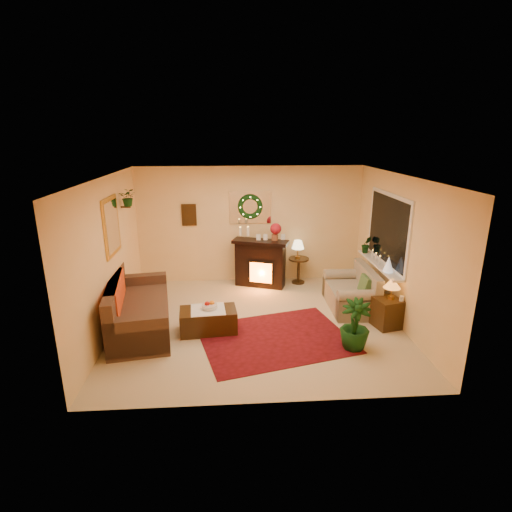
{
  "coord_description": "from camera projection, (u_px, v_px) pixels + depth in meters",
  "views": [
    {
      "loc": [
        -0.48,
        -6.51,
        3.27
      ],
      "look_at": [
        0.0,
        0.35,
        1.15
      ],
      "focal_mm": 28.0,
      "sensor_mm": 36.0,
      "label": 1
    }
  ],
  "objects": [
    {
      "name": "window_sill",
      "position": [
        379.0,
        264.0,
        7.63
      ],
      "size": [
        0.22,
        1.86,
        0.04
      ],
      "primitive_type": "cube",
      "color": "white",
      "rests_on": "wall_right"
    },
    {
      "name": "window_frame",
      "position": [
        388.0,
        230.0,
        7.43
      ],
      "size": [
        0.03,
        1.86,
        1.36
      ],
      "primitive_type": "cube",
      "color": "white",
      "rests_on": "wall_right"
    },
    {
      "name": "wall_art",
      "position": [
        189.0,
        215.0,
        8.78
      ],
      "size": [
        0.32,
        0.03,
        0.48
      ],
      "primitive_type": "cube",
      "color": "#381E11",
      "rests_on": "wall_back"
    },
    {
      "name": "mantel_candle_a",
      "position": [
        240.0,
        231.0,
        8.53
      ],
      "size": [
        0.06,
        0.06,
        0.18
      ],
      "primitive_type": "cylinder",
      "color": "beige",
      "rests_on": "fireplace"
    },
    {
      "name": "wall_right",
      "position": [
        400.0,
        251.0,
        6.98
      ],
      "size": [
        4.5,
        4.5,
        0.0
      ],
      "primitive_type": "plane",
      "color": "#EFD88C",
      "rests_on": "ground"
    },
    {
      "name": "end_table_square",
      "position": [
        387.0,
        312.0,
        6.98
      ],
      "size": [
        0.51,
        0.51,
        0.52
      ],
      "primitive_type": "cube",
      "rotation": [
        0.0,
        0.0,
        0.24
      ],
      "color": "#54371C",
      "rests_on": "floor"
    },
    {
      "name": "fireplace",
      "position": [
        260.0,
        262.0,
        8.8
      ],
      "size": [
        1.12,
        0.68,
        0.98
      ],
      "primitive_type": "cube",
      "rotation": [
        0.0,
        0.0,
        -0.34
      ],
      "color": "black",
      "rests_on": "floor"
    },
    {
      "name": "fruit_bowl",
      "position": [
        210.0,
        306.0,
        6.8
      ],
      "size": [
        0.27,
        0.27,
        0.06
      ],
      "primitive_type": "cylinder",
      "color": "silver",
      "rests_on": "coffee_table"
    },
    {
      "name": "hanging_plant",
      "position": [
        129.0,
        206.0,
        7.47
      ],
      "size": [
        0.33,
        0.28,
        0.36
      ],
      "primitive_type": "imported",
      "color": "#194719",
      "rests_on": "wall_left"
    },
    {
      "name": "floor",
      "position": [
        257.0,
        322.0,
        7.2
      ],
      "size": [
        5.0,
        5.0,
        0.0
      ],
      "primitive_type": "plane",
      "color": "beige",
      "rests_on": "ground"
    },
    {
      "name": "window_glass",
      "position": [
        387.0,
        230.0,
        7.43
      ],
      "size": [
        0.02,
        1.7,
        1.22
      ],
      "primitive_type": "cube",
      "color": "black",
      "rests_on": "wall_right"
    },
    {
      "name": "sill_plant",
      "position": [
        367.0,
        244.0,
        8.24
      ],
      "size": [
        0.26,
        0.21,
        0.47
      ],
      "primitive_type": "imported",
      "color": "#14390E",
      "rests_on": "window_sill"
    },
    {
      "name": "mantel_mirror",
      "position": [
        250.0,
        207.0,
        8.83
      ],
      "size": [
        0.92,
        0.02,
        0.72
      ],
      "primitive_type": "cube",
      "color": "white",
      "rests_on": "wall_back"
    },
    {
      "name": "ceiling",
      "position": [
        257.0,
        177.0,
        6.44
      ],
      "size": [
        5.0,
        5.0,
        0.0
      ],
      "primitive_type": "plane",
      "color": "white",
      "rests_on": "ground"
    },
    {
      "name": "mini_tree",
      "position": [
        388.0,
        264.0,
        7.11
      ],
      "size": [
        0.18,
        0.18,
        0.27
      ],
      "primitive_type": "cone",
      "color": "white",
      "rests_on": "window_sill"
    },
    {
      "name": "lamp_cream",
      "position": [
        298.0,
        246.0,
        8.84
      ],
      "size": [
        0.27,
        0.27,
        0.42
      ],
      "primitive_type": "cone",
      "color": "#FCE5A6",
      "rests_on": "side_table_round"
    },
    {
      "name": "loveseat",
      "position": [
        351.0,
        287.0,
        7.72
      ],
      "size": [
        0.82,
        1.38,
        0.79
      ],
      "primitive_type": "cube",
      "rotation": [
        0.0,
        0.0,
        -0.02
      ],
      "color": "gray",
      "rests_on": "floor"
    },
    {
      "name": "mantel_candle_b",
      "position": [
        248.0,
        231.0,
        8.54
      ],
      "size": [
        0.06,
        0.06,
        0.19
      ],
      "primitive_type": "cylinder",
      "color": "silver",
      "rests_on": "fireplace"
    },
    {
      "name": "wall_left",
      "position": [
        108.0,
        257.0,
        6.65
      ],
      "size": [
        4.5,
        4.5,
        0.0
      ],
      "primitive_type": "plane",
      "color": "#EFD88C",
      "rests_on": "ground"
    },
    {
      "name": "wall_front",
      "position": [
        271.0,
        309.0,
        4.67
      ],
      "size": [
        5.0,
        5.0,
        0.0
      ],
      "primitive_type": "plane",
      "color": "#EFD88C",
      "rests_on": "ground"
    },
    {
      "name": "side_table_round",
      "position": [
        298.0,
        269.0,
        9.03
      ],
      "size": [
        0.47,
        0.47,
        0.59
      ],
      "primitive_type": "cylinder",
      "rotation": [
        0.0,
        0.0,
        0.03
      ],
      "color": "#472916",
      "rests_on": "floor"
    },
    {
      "name": "sofa",
      "position": [
        140.0,
        305.0,
        6.87
      ],
      "size": [
        1.27,
        2.26,
        0.92
      ],
      "primitive_type": "cube",
      "rotation": [
        0.0,
        0.0,
        0.16
      ],
      "color": "#4E261B",
      "rests_on": "floor"
    },
    {
      "name": "lamp_tiffany",
      "position": [
        392.0,
        287.0,
        6.85
      ],
      "size": [
        0.29,
        0.29,
        0.42
      ],
      "primitive_type": "cone",
      "color": "orange",
      "rests_on": "end_table_square"
    },
    {
      "name": "floor_palm",
      "position": [
        355.0,
        322.0,
        6.21
      ],
      "size": [
        1.65,
        1.65,
        2.45
      ],
      "primitive_type": "imported",
      "rotation": [
        0.0,
        0.0,
        -0.23
      ],
      "color": "#2A5D32",
      "rests_on": "floor"
    },
    {
      "name": "wall_back",
      "position": [
        250.0,
        225.0,
        8.96
      ],
      "size": [
        5.0,
        5.0,
        0.0
      ],
      "primitive_type": "plane",
      "color": "#EFD88C",
      "rests_on": "ground"
    },
    {
      "name": "coffee_table",
      "position": [
        208.0,
        320.0,
        6.83
      ],
      "size": [
        1.0,
        0.61,
        0.4
      ],
      "primitive_type": "cube",
      "rotation": [
        0.0,
        0.0,
        0.09
      ],
      "color": "#503318",
      "rests_on": "floor"
    },
    {
      "name": "gold_mirror",
      "position": [
        111.0,
        226.0,
        6.81
      ],
      "size": [
        0.03,
        0.84,
        1.0
      ],
      "primitive_type": "cube",
      "color": "gold",
      "rests_on": "wall_left"
    },
    {
      "name": "poinsettia",
      "position": [
        276.0,
        229.0,
        8.6
      ],
      "size": [
        0.24,
        0.24,
        0.24
      ],
      "primitive_type": "sphere",
      "color": "#B11523",
      "rests_on": "fireplace"
    },
    {
      "name": "area_rug",
      "position": [
        275.0,
        338.0,
        6.63
      ],
      "size": [
        2.74,
        2.31,
        0.01
      ],
      "primitive_type": "cube",
      "rotation": [
        0.0,
        0.0,
        0.25
      ],
      "color": "#3F180D",
      "rests_on": "floor"
    },
    {
      "name": "red_throw",
      "position": [
        136.0,
        301.0,
        6.99
      ],
      "size": [
        0.84,
        1.37,
        0.02
      ],
      "primitive_type": "cube",
      "color": "#B32A19",
      "rests_on": "sofa"
    },
    {
      "name": "wreath",
      "position": [
        250.0,
        207.0,
        8.78
      ],
      "size": [
        0.55,
        0.11,
        0.55
      ],
      "primitive_type": "torus",
      "rotation": [
        1.57,
        0.0,
        0.0
      ],
      "color": "#194719",
      "rests_on": "wall_back"
    }
  ]
}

